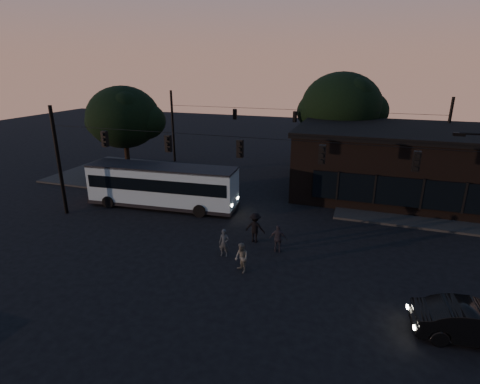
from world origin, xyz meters
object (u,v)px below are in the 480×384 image
(pedestrian_b, at_px, (242,258))
(pedestrian_d, at_px, (255,227))
(building, at_px, (396,161))
(pedestrian_a, at_px, (224,243))
(pedestrian_c, at_px, (278,239))
(bus, at_px, (162,184))
(car, at_px, (475,323))

(pedestrian_b, distance_m, pedestrian_d, 3.53)
(building, distance_m, pedestrian_d, 14.56)
(pedestrian_a, relative_size, pedestrian_c, 0.95)
(pedestrian_c, bearing_deg, building, -122.76)
(pedestrian_b, xyz_separation_m, pedestrian_c, (1.25, 2.69, 0.03))
(bus, height_order, pedestrian_b, bus)
(pedestrian_a, xyz_separation_m, pedestrian_d, (1.09, 2.22, 0.14))
(car, height_order, pedestrian_b, pedestrian_b)
(car, bearing_deg, bus, 58.33)
(car, distance_m, pedestrian_d, 11.58)
(pedestrian_b, xyz_separation_m, pedestrian_d, (-0.34, 3.51, 0.13))
(pedestrian_d, bearing_deg, building, -122.67)
(car, xyz_separation_m, pedestrian_a, (-11.35, 3.15, 0.05))
(building, relative_size, bus, 1.38)
(building, relative_size, car, 3.48)
(pedestrian_b, distance_m, pedestrian_c, 2.96)
(building, height_order, pedestrian_c, building)
(car, bearing_deg, pedestrian_b, 73.25)
(bus, relative_size, car, 2.53)
(pedestrian_b, bearing_deg, pedestrian_d, 138.24)
(pedestrian_a, height_order, pedestrian_d, pedestrian_d)
(pedestrian_c, bearing_deg, car, 146.33)
(bus, relative_size, pedestrian_b, 7.11)
(pedestrian_a, bearing_deg, pedestrian_b, -48.49)
(pedestrian_a, distance_m, pedestrian_c, 3.03)
(building, bearing_deg, car, -82.76)
(car, relative_size, pedestrian_c, 2.71)
(building, height_order, bus, building)
(bus, bearing_deg, car, -30.07)
(building, bearing_deg, bus, -151.89)
(building, xyz_separation_m, pedestrian_b, (-7.71, -15.51, -1.92))
(pedestrian_b, relative_size, pedestrian_d, 0.86)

